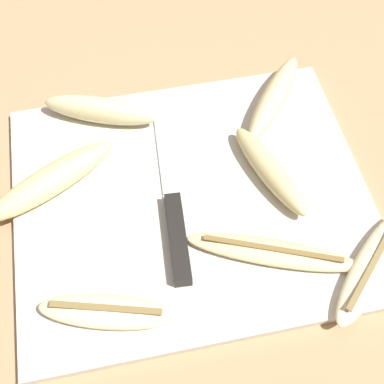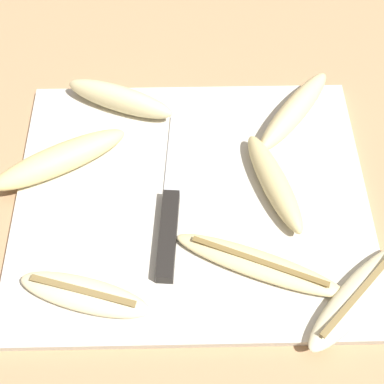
% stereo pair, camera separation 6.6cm
% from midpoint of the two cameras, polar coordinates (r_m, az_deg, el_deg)
% --- Properties ---
extents(ground_plane, '(4.00, 4.00, 0.00)m').
position_cam_midpoint_polar(ground_plane, '(0.68, 2.78, -1.22)').
color(ground_plane, tan).
extents(cutting_board, '(0.44, 0.37, 0.01)m').
position_cam_midpoint_polar(cutting_board, '(0.68, 2.80, -0.95)').
color(cutting_board, beige).
rests_on(cutting_board, ground_plane).
extents(knife, '(0.04, 0.25, 0.02)m').
position_cam_midpoint_polar(knife, '(0.64, 0.51, -3.26)').
color(knife, black).
rests_on(knife, cutting_board).
extents(banana_mellow_near, '(0.20, 0.11, 0.02)m').
position_cam_midpoint_polar(banana_mellow_near, '(0.63, 10.18, -7.87)').
color(banana_mellow_near, beige).
rests_on(banana_mellow_near, cutting_board).
extents(banana_golden_short, '(0.18, 0.12, 0.03)m').
position_cam_midpoint_polar(banana_golden_short, '(0.69, -11.29, 3.26)').
color(banana_golden_short, '#EDD689').
rests_on(banana_golden_short, cutting_board).
extents(banana_cream_curved, '(0.16, 0.08, 0.02)m').
position_cam_midpoint_polar(banana_cream_curved, '(0.61, -8.33, -11.03)').
color(banana_cream_curved, beige).
rests_on(banana_cream_curved, cutting_board).
extents(banana_ripe_center, '(0.13, 0.15, 0.04)m').
position_cam_midpoint_polar(banana_ripe_center, '(0.75, 13.38, 8.30)').
color(banana_ripe_center, beige).
rests_on(banana_ripe_center, cutting_board).
extents(banana_spotted_left, '(0.08, 0.16, 0.03)m').
position_cam_midpoint_polar(banana_spotted_left, '(0.68, 11.54, 0.79)').
color(banana_spotted_left, '#DBC684').
rests_on(banana_spotted_left, cutting_board).
extents(banana_pale_long, '(0.15, 0.15, 0.02)m').
position_cam_midpoint_polar(banana_pale_long, '(0.64, 20.11, -10.69)').
color(banana_pale_long, beige).
rests_on(banana_pale_long, cutting_board).
extents(banana_soft_right, '(0.16, 0.09, 0.04)m').
position_cam_midpoint_polar(banana_soft_right, '(0.75, -5.19, 9.71)').
color(banana_soft_right, beige).
rests_on(banana_soft_right, cutting_board).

